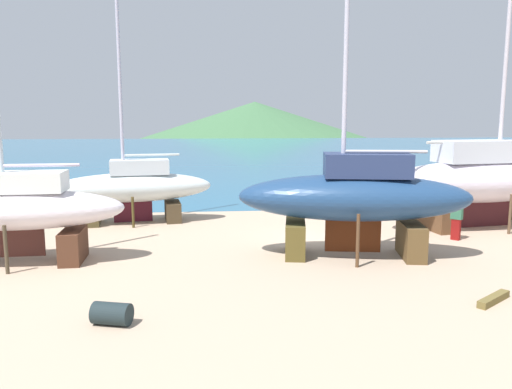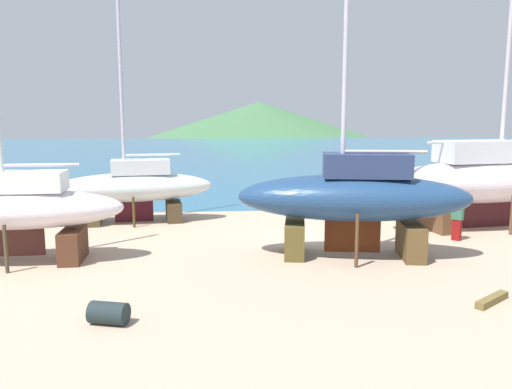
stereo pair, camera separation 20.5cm
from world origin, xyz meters
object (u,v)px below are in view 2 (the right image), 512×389
(sailboat_mid_port, at_px, (354,197))
(sailboat_small_center, at_px, (488,179))
(sailboat_large_starboard, at_px, (17,210))
(sailboat_far_slipway, at_px, (134,186))
(worker, at_px, (457,219))
(barrel_by_slipway, at_px, (109,313))

(sailboat_mid_port, height_order, sailboat_small_center, sailboat_small_center)
(sailboat_large_starboard, xyz_separation_m, sailboat_far_slipway, (2.88, 6.58, -0.12))
(sailboat_large_starboard, height_order, sailboat_small_center, sailboat_small_center)
(worker, height_order, barrel_by_slipway, worker)
(sailboat_mid_port, bearing_deg, sailboat_large_starboard, 8.74)
(sailboat_mid_port, relative_size, worker, 8.11)
(sailboat_large_starboard, distance_m, sailboat_small_center, 19.56)
(barrel_by_slipway, bearing_deg, sailboat_large_starboard, 126.62)
(sailboat_mid_port, xyz_separation_m, worker, (4.85, 1.99, -1.27))
(sailboat_far_slipway, height_order, barrel_by_slipway, sailboat_far_slipway)
(sailboat_mid_port, relative_size, barrel_by_slipway, 15.24)
(sailboat_small_center, relative_size, barrel_by_slipway, 18.56)
(sailboat_large_starboard, bearing_deg, sailboat_far_slipway, -116.52)
(sailboat_far_slipway, bearing_deg, sailboat_mid_port, 134.48)
(sailboat_small_center, relative_size, worker, 9.88)
(sailboat_mid_port, height_order, worker, sailboat_mid_port)
(sailboat_mid_port, distance_m, sailboat_large_starboard, 11.73)
(worker, bearing_deg, sailboat_small_center, 178.85)
(worker, bearing_deg, barrel_by_slipway, -13.29)
(sailboat_large_starboard, relative_size, barrel_by_slipway, 11.62)
(sailboat_small_center, distance_m, barrel_by_slipway, 18.00)
(sailboat_large_starboard, height_order, worker, sailboat_large_starboard)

